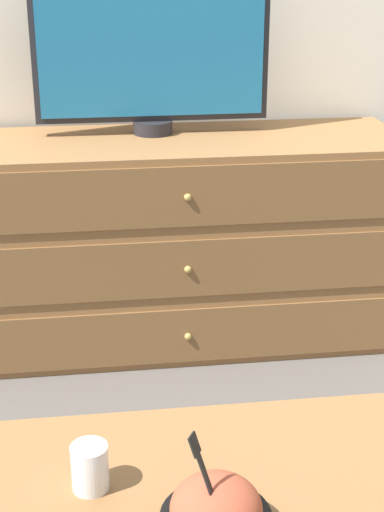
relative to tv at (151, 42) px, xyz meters
The scene contains 4 objects.
ground_plane 1.06m from the tv, 56.21° to the left, with size 12.00×12.00×0.00m, color #56514C.
dresser 0.68m from the tv, 51.21° to the right, with size 1.54×0.52×0.73m.
tv is the anchor object (origin of this frame).
drink_cup 1.61m from the tv, 99.32° to the right, with size 0.07×0.07×0.09m.
Camera 1 is at (-0.34, -2.84, 1.37)m, focal length 55.00 mm.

